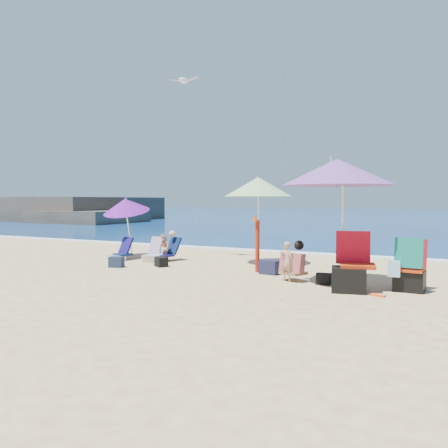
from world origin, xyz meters
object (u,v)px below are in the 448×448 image
at_px(umbrella_striped, 258,187).
at_px(seagull, 184,81).
at_px(person_center, 291,262).
at_px(camp_chair_right, 409,272).
at_px(chair_navy, 119,254).
at_px(umbrella_turquoise, 337,172).
at_px(umbrella_blue, 126,205).
at_px(person_left, 165,247).
at_px(chair_rainbow, 154,255).
at_px(camp_chair_left, 350,273).
at_px(furled_umbrella, 257,241).

distance_m(umbrella_striped, seagull, 3.70).
bearing_deg(person_center, camp_chair_right, 0.12).
height_order(chair_navy, camp_chair_right, camp_chair_right).
xyz_separation_m(umbrella_turquoise, umbrella_blue, (-6.49, 1.59, -0.69)).
relative_size(person_center, person_left, 1.01).
height_order(chair_rainbow, camp_chair_left, camp_chair_left).
distance_m(furled_umbrella, seagull, 5.15).
bearing_deg(chair_navy, person_left, 17.13).
xyz_separation_m(umbrella_turquoise, chair_rainbow, (-5.20, 1.19, -2.02)).
xyz_separation_m(camp_chair_left, person_left, (-5.33, 1.83, 0.05)).
xyz_separation_m(furled_umbrella, person_center, (1.08, -0.76, -0.33)).
xyz_separation_m(chair_navy, person_center, (5.30, -0.96, 0.24)).
xyz_separation_m(umbrella_striped, camp_chair_right, (3.81, -1.94, -1.64)).
distance_m(furled_umbrella, camp_chair_left, 2.72).
bearing_deg(seagull, umbrella_turquoise, -22.45).
height_order(umbrella_blue, seagull, seagull).
xyz_separation_m(umbrella_striped, chair_rainbow, (-2.71, -0.78, -1.83)).
bearing_deg(camp_chair_right, umbrella_blue, 168.69).
bearing_deg(furled_umbrella, chair_navy, 177.32).
height_order(umbrella_striped, chair_navy, umbrella_striped).
distance_m(chair_navy, person_left, 1.35).
distance_m(umbrella_striped, person_left, 3.02).
height_order(furled_umbrella, person_left, furled_umbrella).
height_order(umbrella_turquoise, camp_chair_left, umbrella_turquoise).
relative_size(chair_navy, camp_chair_left, 0.69).
height_order(umbrella_striped, person_center, umbrella_striped).
bearing_deg(umbrella_turquoise, person_left, 164.54).
relative_size(umbrella_blue, chair_rainbow, 2.81).
distance_m(umbrella_striped, chair_rainbow, 3.36).
distance_m(chair_rainbow, seagull, 4.86).
bearing_deg(umbrella_striped, person_left, -166.56).
bearing_deg(camp_chair_right, chair_rainbow, 169.90).
xyz_separation_m(camp_chair_left, camp_chair_right, (0.95, 0.49, 0.03)).
bearing_deg(seagull, chair_rainbow, -122.16).
relative_size(umbrella_striped, person_left, 2.78).
xyz_separation_m(umbrella_striped, camp_chair_left, (2.86, -2.42, -1.68)).
xyz_separation_m(umbrella_turquoise, chair_navy, (-6.23, 0.98, -2.03)).
bearing_deg(umbrella_blue, camp_chair_left, -16.62).
distance_m(umbrella_striped, camp_chair_left, 4.11).
relative_size(camp_chair_right, person_left, 1.21).
bearing_deg(furled_umbrella, camp_chair_left, -27.57).
relative_size(furled_umbrella, seagull, 1.52).
xyz_separation_m(umbrella_blue, camp_chair_right, (7.81, -1.56, -1.15)).
relative_size(umbrella_blue, camp_chair_left, 1.70).
height_order(camp_chair_left, person_left, camp_chair_left).
relative_size(chair_rainbow, camp_chair_left, 0.61).
bearing_deg(umbrella_striped, umbrella_blue, -174.63).
relative_size(furled_umbrella, camp_chair_left, 1.23).
distance_m(furled_umbrella, person_center, 1.36).
relative_size(umbrella_blue, furled_umbrella, 1.39).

